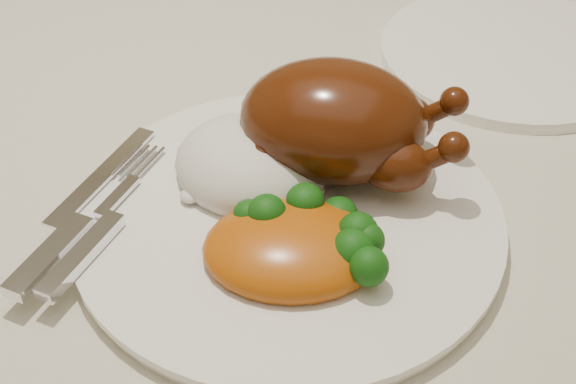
% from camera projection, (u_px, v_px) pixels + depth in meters
% --- Properties ---
extents(dining_table, '(1.60, 0.90, 0.76)m').
position_uv_depth(dining_table, '(217.00, 209.00, 0.74)').
color(dining_table, brown).
rests_on(dining_table, floor).
extents(tablecloth, '(1.73, 1.03, 0.18)m').
position_uv_depth(tablecloth, '(212.00, 147.00, 0.70)').
color(tablecloth, beige).
rests_on(tablecloth, dining_table).
extents(dinner_plate, '(0.32, 0.32, 0.01)m').
position_uv_depth(dinner_plate, '(288.00, 220.00, 0.57)').
color(dinner_plate, white).
rests_on(dinner_plate, tablecloth).
extents(side_plate, '(0.27, 0.27, 0.01)m').
position_uv_depth(side_plate, '(511.00, 53.00, 0.75)').
color(side_plate, white).
rests_on(side_plate, tablecloth).
extents(roast_chicken, '(0.17, 0.11, 0.09)m').
position_uv_depth(roast_chicken, '(339.00, 122.00, 0.58)').
color(roast_chicken, '#4E1E08').
rests_on(roast_chicken, dinner_plate).
extents(rice_mound, '(0.14, 0.13, 0.06)m').
position_uv_depth(rice_mound, '(251.00, 165.00, 0.59)').
color(rice_mound, white).
rests_on(rice_mound, dinner_plate).
extents(mac_and_cheese, '(0.14, 0.12, 0.05)m').
position_uv_depth(mac_and_cheese, '(305.00, 245.00, 0.53)').
color(mac_and_cheese, '#B44D0B').
rests_on(mac_and_cheese, dinner_plate).
extents(cutlery, '(0.06, 0.19, 0.01)m').
position_uv_depth(cutlery, '(82.00, 228.00, 0.55)').
color(cutlery, silver).
rests_on(cutlery, dinner_plate).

